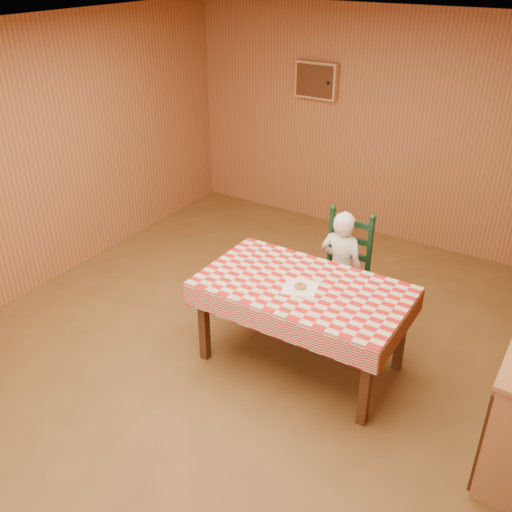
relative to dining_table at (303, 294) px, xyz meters
The scene contains 7 objects.
ground 0.84m from the dining_table, 145.09° to the right, with size 6.00×6.00×0.00m, color brown.
cabin_walls 1.23m from the dining_table, 146.96° to the left, with size 5.10×6.05×2.65m.
dining_table is the anchor object (origin of this frame).
ladder_chair 0.81m from the dining_table, 90.00° to the left, with size 0.44×0.40×1.08m.
seated_child 0.74m from the dining_table, 90.00° to the left, with size 0.41×0.27×1.12m, color white.
napkin 0.10m from the dining_table, 90.00° to the right, with size 0.26×0.26×0.00m, color white.
donut 0.11m from the dining_table, 90.00° to the right, with size 0.10×0.10×0.03m, color #B97F42.
Camera 1 is at (2.12, -3.17, 3.11)m, focal length 40.00 mm.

